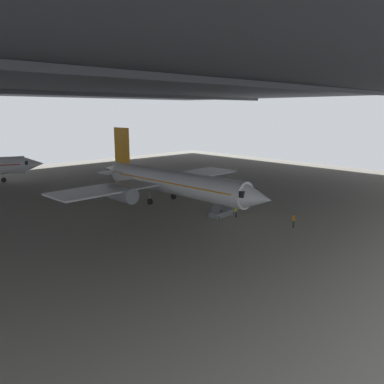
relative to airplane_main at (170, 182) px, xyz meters
The scene contains 7 objects.
ground_plane 3.63m from the airplane_main, 90.04° to the right, with size 110.00×110.00×0.00m, color gray.
hangar_structure 18.71m from the airplane_main, 90.60° to the left, with size 121.00×99.00×18.08m.
airplane_main is the anchor object (origin of this frame).
boarding_stairs 9.74m from the airplane_main, 84.30° to the right, with size 4.09×1.66×4.49m.
crew_worker_near_nose 19.00m from the airplane_main, 80.98° to the right, with size 0.41×0.42×1.72m.
crew_worker_by_stairs 11.53m from the airplane_main, 82.23° to the right, with size 0.38×0.47×1.56m.
baggage_tug 12.09m from the airplane_main, 57.26° to the left, with size 1.62×2.38×0.90m.
Camera 1 is at (-34.71, -39.88, 13.41)m, focal length 35.56 mm.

